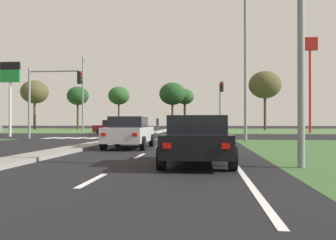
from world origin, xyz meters
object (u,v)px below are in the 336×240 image
fuel_price_totem (10,82)px  treeline_fifth (185,97)px  traffic_signal_near_left (49,90)px  street_lamp_third (83,91)px  treeline_sixth (265,85)px  car_teal_fourth (138,126)px  car_silver_third (129,132)px  pedestrian_at_median (158,122)px  treeline_near (35,92)px  traffic_signal_far_right (221,98)px  treeline_second (78,96)px  car_maroon_near (115,127)px  treeline_fourth (172,94)px  fastfood_pole_sign (310,63)px  treeline_third (119,96)px  car_black_second (198,139)px  street_lamp_second (247,53)px

fuel_price_totem → treeline_fifth: bearing=69.2°
traffic_signal_near_left → fuel_price_totem: size_ratio=0.82×
street_lamp_third → treeline_fifth: street_lamp_third is taller
fuel_price_totem → treeline_sixth: size_ratio=0.67×
car_teal_fourth → car_silver_third: bearing=99.2°
pedestrian_at_median → treeline_near: (-24.99, 18.87, 5.53)m
traffic_signal_far_right → treeline_second: 34.69m
treeline_sixth → pedestrian_at_median: bearing=-132.9°
car_maroon_near → treeline_fourth: bearing=173.9°
fuel_price_totem → traffic_signal_far_right: bearing=22.1°
car_teal_fourth → fastfood_pole_sign: bearing=-175.5°
fuel_price_totem → traffic_signal_near_left: bearing=-36.8°
treeline_second → treeline_fourth: treeline_fourth is taller
street_lamp_third → treeline_near: bearing=126.8°
car_maroon_near → treeline_second: bearing=-154.2°
fastfood_pole_sign → treeline_near: bearing=157.1°
treeline_near → treeline_sixth: (40.92, -1.71, 0.73)m
treeline_third → pedestrian_at_median: bearing=-65.5°
car_teal_fourth → treeline_fifth: bearing=-101.7°
car_silver_third → traffic_signal_near_left: size_ratio=0.81×
treeline_second → treeline_third: treeline_third is taller
car_black_second → treeline_near: 62.74m
car_silver_third → treeline_fifth: bearing=89.9°
pedestrian_at_median → treeline_second: treeline_second is taller
treeline_fifth → treeline_sixth: size_ratio=0.75×
car_silver_third → street_lamp_second: size_ratio=0.41×
traffic_signal_near_left → treeline_second: 38.07m
car_maroon_near → fuel_price_totem: size_ratio=0.63×
car_silver_third → pedestrian_at_median: size_ratio=2.43×
traffic_signal_near_left → treeline_third: (-4.04, 41.03, 2.48)m
pedestrian_at_median → fastfood_pole_sign: fastfood_pole_sign is taller
car_maroon_near → car_silver_third: size_ratio=0.95×
car_teal_fourth → treeline_sixth: bearing=-134.7°
traffic_signal_far_right → treeline_fourth: size_ratio=0.66×
car_teal_fourth → treeline_sixth: (18.18, 18.39, 6.73)m
traffic_signal_near_left → street_lamp_third: (-2.62, 15.98, 1.32)m
treeline_near → fuel_price_totem: bearing=-68.0°
traffic_signal_near_left → fuel_price_totem: (-5.27, 3.95, 1.11)m
car_teal_fourth → traffic_signal_far_right: size_ratio=0.80×
treeline_third → treeline_second: bearing=-144.9°
car_black_second → pedestrian_at_median: pedestrian_at_median is taller
treeline_near → treeline_third: treeline_near is taller
treeline_sixth → traffic_signal_far_right: bearing=-108.9°
fastfood_pole_sign → treeline_third: fastfood_pole_sign is taller
car_maroon_near → treeline_fourth: treeline_fourth is taller
traffic_signal_far_right → treeline_fourth: bearing=105.4°
fastfood_pole_sign → fuel_price_totem: 33.92m
street_lamp_second → fastfood_pole_sign: size_ratio=0.92×
street_lamp_second → pedestrian_at_median: street_lamp_second is taller
car_black_second → treeline_second: treeline_second is taller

